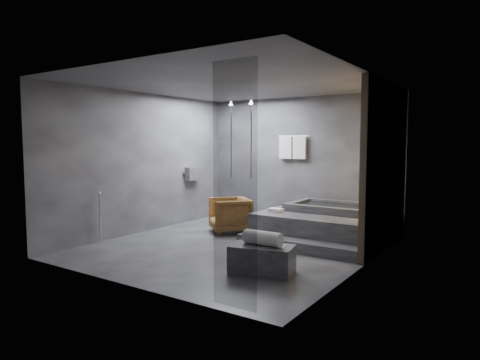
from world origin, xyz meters
The scene contains 7 objects.
room centered at (0.40, 0.24, 1.73)m, with size 5.00×5.04×2.82m.
tub_deck centered at (1.05, 1.45, 0.25)m, with size 2.20×2.00×0.50m, color #2F2F32.
tub_step centered at (1.05, 0.27, 0.09)m, with size 2.20×0.36×0.18m, color #2F2F32.
concrete_bench centered at (1.18, -1.11, 0.19)m, with size 0.86×0.47×0.39m, color #2F2F31.
driftwood_chair centered at (-0.75, 0.87, 0.35)m, with size 0.75×0.77×0.70m, color #4D2E13.
rolled_towel centered at (1.19, -1.09, 0.49)m, with size 0.20×0.20×0.56m, color white.
deck_towel centered at (0.28, 0.91, 0.53)m, with size 0.26×0.19×0.07m, color silver.
Camera 1 is at (4.16, -6.09, 1.80)m, focal length 32.00 mm.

